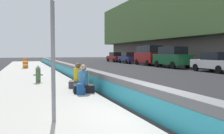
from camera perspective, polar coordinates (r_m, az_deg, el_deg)
ground_plane at (r=6.28m, az=9.87°, el=-12.09°), size 160.00×160.00×0.00m
sidewalk_strip at (r=5.52m, az=-15.65°, el=-13.60°), size 80.00×4.40×0.14m
jersey_barrier at (r=6.18m, az=9.88°, el=-8.30°), size 76.00×0.45×0.85m
route_sign_post at (r=5.59m, az=-13.42°, el=8.85°), size 0.44×0.09×3.60m
fire_hydrant at (r=13.11m, az=-16.60°, el=-1.50°), size 0.26×0.46×0.88m
seated_person_foreground at (r=9.60m, az=-6.58°, el=-3.80°), size 0.73×0.83×1.07m
seated_person_middle at (r=10.95m, az=-7.79°, el=-2.91°), size 0.83×0.91×1.08m
backpack at (r=9.11m, az=-7.23°, el=-5.08°), size 0.32×0.28×0.40m
construction_barrel at (r=25.52m, az=-19.26°, el=0.82°), size 0.54×0.54×0.95m
parked_car_third at (r=22.74m, az=22.66°, el=1.07°), size 4.54×2.04×1.71m
parked_car_fourth at (r=27.70m, az=13.60°, el=2.26°), size 4.85×2.16×2.28m
parked_car_midline at (r=32.78m, az=8.40°, el=2.77°), size 5.16×2.23×2.56m
parked_car_far at (r=38.16m, az=3.80°, el=2.14°), size 4.53×2.02×1.71m
parked_car_farther at (r=43.96m, az=0.81°, el=2.31°), size 4.56×2.07×1.71m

